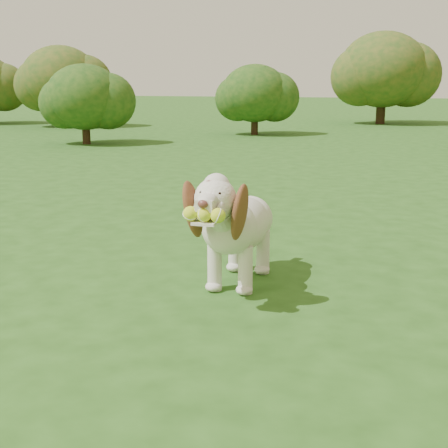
% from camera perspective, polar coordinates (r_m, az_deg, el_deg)
% --- Properties ---
extents(ground, '(80.00, 80.00, 0.00)m').
position_cam_1_polar(ground, '(3.97, -3.36, -4.33)').
color(ground, '#224A15').
rests_on(ground, ground).
extents(dog, '(0.38, 1.10, 0.72)m').
position_cam_1_polar(dog, '(3.60, 1.08, 0.15)').
color(dog, silver).
rests_on(dog, ground).
extents(shrub_a, '(1.43, 1.43, 1.48)m').
position_cam_1_polar(shrub_a, '(12.10, -12.64, 11.26)').
color(shrub_a, '#382314').
rests_on(shrub_a, ground).
extents(shrub_e, '(1.97, 1.97, 2.04)m').
position_cam_1_polar(shrub_e, '(16.73, -14.73, 12.69)').
color(shrub_e, '#382314').
rests_on(shrub_e, ground).
extents(shrub_b, '(1.47, 1.47, 1.52)m').
position_cam_1_polar(shrub_b, '(13.88, 2.84, 11.84)').
color(shrub_b, '#382314').
rests_on(shrub_b, ground).
extents(shrub_i, '(2.38, 2.38, 2.46)m').
position_cam_1_polar(shrub_i, '(17.83, 14.33, 13.51)').
color(shrub_i, '#382314').
rests_on(shrub_i, ground).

